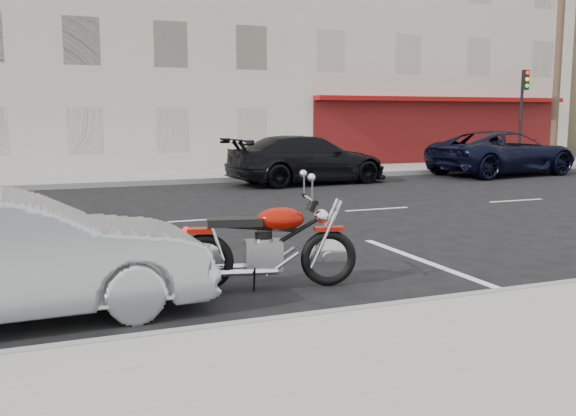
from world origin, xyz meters
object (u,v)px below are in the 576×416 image
object	(u,v)px
traffic_light	(523,105)
motorcycle	(331,245)
fire_hydrant	(488,155)
car_far	(308,160)
utility_pole	(559,52)
suv_far	(503,153)
sedan_silver	(6,256)

from	to	relation	value
traffic_light	motorcycle	distance (m)	20.84
fire_hydrant	motorcycle	bearing A→B (deg)	-134.53
car_far	utility_pole	bearing A→B (deg)	-83.01
suv_far	traffic_light	bearing A→B (deg)	-56.91
utility_pole	traffic_light	distance (m)	2.97
motorcycle	sedan_silver	xyz separation A→B (m)	(-3.72, -0.01, 0.17)
sedan_silver	motorcycle	bearing A→B (deg)	-91.73
traffic_light	sedan_silver	size ratio (longest dim) A/B	0.91
utility_pole	sedan_silver	world-z (taller)	utility_pole
utility_pole	fire_hydrant	distance (m)	5.48
fire_hydrant	car_far	world-z (taller)	car_far
fire_hydrant	suv_far	distance (m)	3.13
motorcycle	fire_hydrant	bearing A→B (deg)	58.20
fire_hydrant	car_far	size ratio (longest dim) A/B	0.14
traffic_light	sedan_silver	world-z (taller)	traffic_light
fire_hydrant	car_far	bearing A→B (deg)	-163.16
sedan_silver	traffic_light	bearing A→B (deg)	-55.80
utility_pole	fire_hydrant	bearing A→B (deg)	-178.36
utility_pole	traffic_light	world-z (taller)	utility_pole
motorcycle	car_far	size ratio (longest dim) A/B	0.43
traffic_light	suv_far	distance (m)	4.34
utility_pole	fire_hydrant	world-z (taller)	utility_pole
fire_hydrant	motorcycle	size ratio (longest dim) A/B	0.32
motorcycle	sedan_silver	distance (m)	3.72
traffic_light	car_far	distance (m)	11.20
motorcycle	sedan_silver	world-z (taller)	sedan_silver
suv_far	sedan_silver	bearing A→B (deg)	118.41
fire_hydrant	car_far	xyz separation A→B (m)	(-9.24, -2.80, 0.22)
traffic_light	fire_hydrant	xyz separation A→B (m)	(-1.50, 0.17, -2.03)
sedan_silver	suv_far	size ratio (longest dim) A/B	0.74
traffic_light	motorcycle	xyz separation A→B (m)	(-15.36, -13.93, -2.04)
traffic_light	fire_hydrant	distance (m)	2.53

